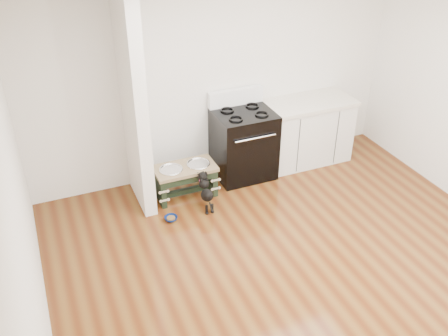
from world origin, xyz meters
TOP-DOWN VIEW (x-y plane):
  - ground at (0.00, 0.00)m, footprint 5.00×5.00m
  - room_shell at (0.00, 0.00)m, footprint 5.00×5.00m
  - partition_wall at (-1.18, 2.10)m, footprint 0.15×0.80m
  - oven_range at (0.25, 2.16)m, footprint 0.76×0.69m
  - cabinet_run at (1.23, 2.18)m, footprint 1.24×0.64m
  - dog_feeder at (-0.64, 1.96)m, footprint 0.77×0.41m
  - puppy at (-0.51, 1.60)m, footprint 0.14×0.40m
  - floor_bowl at (-0.99, 1.52)m, footprint 0.20×0.20m

SIDE VIEW (x-z plane):
  - ground at x=0.00m, z-range 0.00..0.00m
  - floor_bowl at x=-0.99m, z-range 0.00..0.05m
  - puppy at x=-0.51m, z-range 0.02..0.49m
  - dog_feeder at x=-0.64m, z-range 0.08..0.52m
  - cabinet_run at x=1.23m, z-range 0.00..0.91m
  - oven_range at x=0.25m, z-range -0.09..1.05m
  - partition_wall at x=-1.18m, z-range 0.00..2.70m
  - room_shell at x=0.00m, z-range -0.88..4.12m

